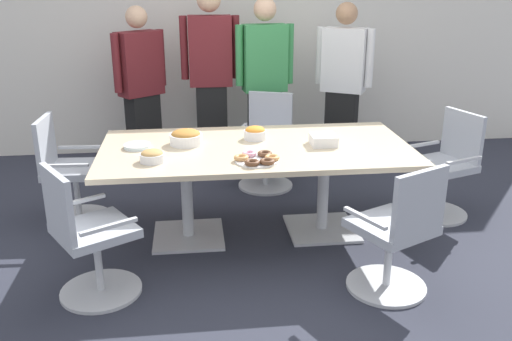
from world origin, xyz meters
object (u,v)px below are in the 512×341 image
at_px(person_standing_3, 343,84).
at_px(napkin_pile, 323,140).
at_px(snack_bowl_cookies, 152,156).
at_px(person_standing_0, 141,88).
at_px(person_standing_1, 211,76).
at_px(snack_bowl_pretzels, 186,137).
at_px(person_standing_2, 265,83).
at_px(snack_bowl_chips_orange, 255,133).
at_px(conference_table, 256,162).
at_px(plate_stack, 137,146).
at_px(office_chair_1, 88,240).
at_px(office_chair_0, 69,176).
at_px(office_chair_4, 267,146).
at_px(office_chair_2, 397,237).
at_px(donut_platter, 257,159).
at_px(office_chair_3, 445,170).

height_order(person_standing_3, napkin_pile, person_standing_3).
bearing_deg(snack_bowl_cookies, person_standing_0, 96.26).
distance_m(person_standing_1, snack_bowl_pretzels, 1.63).
bearing_deg(person_standing_3, snack_bowl_cookies, 73.71).
xyz_separation_m(person_standing_2, snack_bowl_chips_orange, (-0.26, -1.40, -0.13)).
bearing_deg(snack_bowl_chips_orange, napkin_pile, -23.41).
bearing_deg(napkin_pile, snack_bowl_cookies, -169.02).
bearing_deg(person_standing_2, conference_table, 73.17).
bearing_deg(person_standing_2, plate_stack, 45.13).
height_order(snack_bowl_cookies, napkin_pile, snack_bowl_cookies).
distance_m(snack_bowl_cookies, napkin_pile, 1.33).
bearing_deg(office_chair_1, snack_bowl_pretzels, 113.66).
distance_m(office_chair_0, snack_bowl_chips_orange, 1.63).
height_order(snack_bowl_chips_orange, plate_stack, snack_bowl_chips_orange).
bearing_deg(plate_stack, snack_bowl_chips_orange, 8.04).
relative_size(person_standing_3, snack_bowl_pretzels, 6.76).
distance_m(conference_table, person_standing_0, 2.00).
xyz_separation_m(conference_table, office_chair_0, (-1.54, 0.46, -0.22)).
bearing_deg(office_chair_4, office_chair_2, 126.04).
height_order(person_standing_0, plate_stack, person_standing_0).
xyz_separation_m(office_chair_4, donut_platter, (-0.27, -1.45, 0.36)).
height_order(office_chair_0, office_chair_4, same).
bearing_deg(snack_bowl_chips_orange, person_standing_0, 123.69).
xyz_separation_m(person_standing_0, person_standing_2, (1.27, -0.12, 0.05)).
bearing_deg(snack_bowl_chips_orange, office_chair_2, -55.84).
distance_m(snack_bowl_pretzels, donut_platter, 0.70).
height_order(office_chair_2, snack_bowl_pretzels, office_chair_2).
xyz_separation_m(office_chair_2, person_standing_2, (-0.53, 2.57, 0.53)).
bearing_deg(office_chair_4, donut_platter, 100.02).
bearing_deg(person_standing_3, person_standing_0, 25.61).
xyz_separation_m(office_chair_1, person_standing_2, (1.46, 2.38, 0.53)).
xyz_separation_m(snack_bowl_chips_orange, plate_stack, (-0.93, -0.13, -0.04)).
bearing_deg(person_standing_0, snack_bowl_chips_orange, 86.49).
height_order(office_chair_2, snack_bowl_chips_orange, office_chair_2).
bearing_deg(donut_platter, person_standing_3, 59.53).
height_order(office_chair_1, napkin_pile, office_chair_1).
xyz_separation_m(person_standing_3, snack_bowl_cookies, (-1.89, -1.86, -0.11)).
bearing_deg(plate_stack, person_standing_3, 36.90).
bearing_deg(snack_bowl_cookies, office_chair_2, -23.64).
height_order(office_chair_3, snack_bowl_chips_orange, office_chair_3).
bearing_deg(office_chair_2, office_chair_1, 148.55).
height_order(office_chair_1, donut_platter, office_chair_1).
distance_m(office_chair_0, person_standing_2, 2.21).
bearing_deg(snack_bowl_cookies, donut_platter, -6.35).
bearing_deg(person_standing_2, snack_bowl_pretzels, 54.00).
bearing_deg(person_standing_2, napkin_pile, 91.80).
bearing_deg(person_standing_0, snack_bowl_pretzels, 68.84).
distance_m(office_chair_2, office_chair_4, 2.14).
distance_m(person_standing_0, donut_platter, 2.29).
xyz_separation_m(person_standing_0, donut_platter, (0.96, -2.08, -0.12)).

